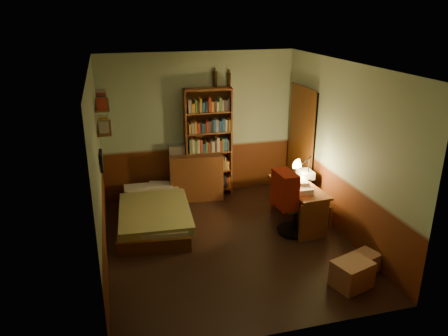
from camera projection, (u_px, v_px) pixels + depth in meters
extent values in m
cube|color=black|center=(228.00, 243.00, 6.52)|extent=(3.50, 4.00, 0.02)
cube|color=silver|center=(229.00, 65.00, 5.61)|extent=(3.50, 4.00, 0.02)
cube|color=gray|center=(199.00, 125.00, 7.89)|extent=(3.50, 0.02, 2.60)
cube|color=gray|center=(98.00, 172.00, 5.64)|extent=(0.02, 4.00, 2.60)
cube|color=gray|center=(342.00, 150.00, 6.49)|extent=(0.02, 4.00, 2.60)
cube|color=gray|center=(284.00, 227.00, 4.25)|extent=(3.50, 0.02, 2.60)
cube|color=black|center=(302.00, 145.00, 7.77)|extent=(0.06, 0.90, 2.00)
cube|color=#47240B|center=(300.00, 145.00, 7.76)|extent=(0.02, 0.98, 2.08)
cube|color=olive|center=(153.00, 207.00, 7.01)|extent=(1.24, 2.04, 0.58)
cube|color=#5F3017|center=(196.00, 176.00, 7.94)|extent=(0.99, 0.58, 0.84)
cube|color=#B2B2B7|center=(177.00, 149.00, 7.81)|extent=(0.30, 0.24, 0.15)
cube|color=#5F3017|center=(208.00, 143.00, 7.88)|extent=(0.86, 0.31, 1.99)
cylinder|color=black|center=(215.00, 79.00, 7.63)|extent=(0.09, 0.09, 0.27)
cylinder|color=black|center=(229.00, 79.00, 7.69)|extent=(0.07, 0.07, 0.23)
cube|color=#5F3017|center=(298.00, 204.00, 7.02)|extent=(0.60, 1.25, 0.65)
cube|color=silver|center=(305.00, 174.00, 7.22)|extent=(0.23, 0.30, 0.12)
cone|color=black|center=(309.00, 161.00, 7.03)|extent=(0.21, 0.21, 0.66)
cube|color=#2C582C|center=(296.00, 205.00, 6.66)|extent=(0.48, 0.43, 0.92)
cube|color=maroon|center=(285.00, 162.00, 6.31)|extent=(0.40, 0.52, 0.55)
cube|color=#5F3017|center=(104.00, 128.00, 6.56)|extent=(0.20, 0.90, 0.03)
cube|color=#5F3017|center=(102.00, 105.00, 6.44)|extent=(0.20, 0.90, 0.03)
cube|color=black|center=(101.00, 161.00, 6.21)|extent=(0.04, 0.32, 0.26)
cube|color=#966A4C|center=(352.00, 274.00, 5.46)|extent=(0.54, 0.48, 0.34)
cube|color=#966A4C|center=(364.00, 262.00, 5.80)|extent=(0.43, 0.39, 0.25)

